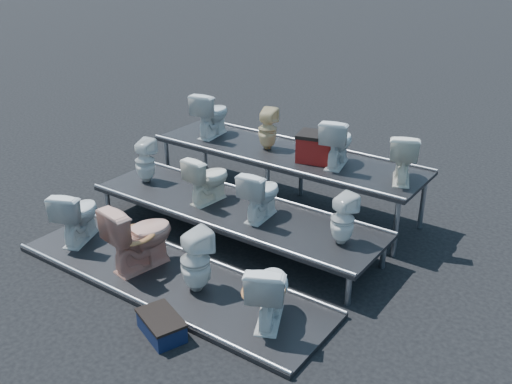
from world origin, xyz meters
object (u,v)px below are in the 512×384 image
Objects in this scene: toilet_9 at (268,129)px; toilet_11 at (403,157)px; toilet_0 at (77,214)px; toilet_5 at (208,178)px; toilet_2 at (195,261)px; red_crate at (316,149)px; toilet_4 at (145,161)px; toilet_1 at (140,235)px; toilet_3 at (269,290)px; toilet_6 at (261,194)px; step_stool at (162,327)px; toilet_10 at (337,141)px; toilet_7 at (343,219)px; toilet_8 at (211,114)px.

toilet_11 is at bearing 168.32° from toilet_9.
toilet_0 is 1.13× the size of toilet_5.
red_crate is at bearing -74.21° from toilet_2.
toilet_5 is at bearing 173.40° from toilet_4.
red_crate reaches higher than toilet_1.
toilet_3 is 1.50× the size of red_crate.
toilet_6 is 1.30m from red_crate.
red_crate is at bearing -120.58° from toilet_5.
toilet_6 is 1.23× the size of step_stool.
toilet_4 is at bearing -163.44° from red_crate.
toilet_10 is 1.39× the size of red_crate.
toilet_0 is 1.38× the size of step_stool.
toilet_5 is at bearing -140.86° from red_crate.
toilet_2 is at bearing 158.02° from toilet_0.
toilet_5 is 0.96× the size of toilet_10.
toilet_5 is 0.99× the size of toilet_6.
toilet_0 is 4.35m from toilet_11.
toilet_5 is 2.61m from toilet_11.
red_crate reaches higher than toilet_4.
toilet_11 is at bearing -164.63° from toilet_0.
toilet_9 reaches higher than toilet_7.
toilet_0 is 2.46m from toilet_6.
toilet_2 is at bearing 85.10° from toilet_6.
toilet_10 reaches higher than toilet_7.
toilet_6 is 1.42m from toilet_10.
step_stool is at bearing 113.95° from toilet_8.
toilet_4 is (-1.19, 1.30, 0.29)m from toilet_1.
red_crate is (2.15, 1.27, 0.26)m from toilet_4.
toilet_3 is 1.20× the size of toilet_7.
step_stool is (2.05, -3.38, -1.12)m from toilet_8.
toilet_10 is 3.57m from step_stool.
toilet_0 reaches higher than step_stool.
toilet_2 is at bearing 130.15° from toilet_5.
toilet_8 is at bearing -11.68° from toilet_9.
step_stool is (0.97, -3.38, -1.07)m from toilet_9.
toilet_11 is at bearing 167.08° from toilet_10.
toilet_11 is (2.23, 2.60, 0.70)m from toilet_1.
toilet_8 is 1.08m from toilet_9.
toilet_3 is (1.01, 0.00, -0.01)m from toilet_2.
toilet_3 is at bearing 150.51° from toilet_4.
toilet_6 is 1.07× the size of toilet_7.
toilet_3 is 1.09× the size of toilet_10.
toilet_7 is (2.05, 1.30, 0.28)m from toilet_1.
toilet_0 is 2.06m from toilet_2.
toilet_0 is 2.99m from toilet_9.
toilet_7 is at bearing -121.91° from toilet_3.
toilet_10 is at bearing 172.78° from toilet_8.
toilet_5 is 1.61m from red_crate.
toilet_3 is 2.78m from toilet_10.
toilet_10 is at bearing -101.31° from toilet_3.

